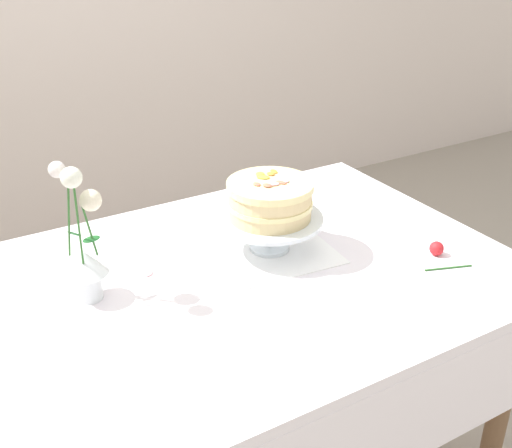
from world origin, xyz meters
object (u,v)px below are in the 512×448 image
layer_cake (270,199)px  fallen_rose (437,249)px  cake_stand (270,222)px  flower_vase (84,250)px  dining_table (249,308)px

layer_cake → fallen_rose: bearing=-35.0°
cake_stand → layer_cake: 0.07m
flower_vase → fallen_rose: bearing=-17.7°
fallen_rose → dining_table: bearing=162.1°
dining_table → flower_vase: (-0.38, 0.12, 0.22)m
cake_stand → fallen_rose: (0.37, -0.26, -0.06)m
dining_table → flower_vase: size_ratio=4.03×
flower_vase → fallen_rose: size_ratio=2.78×
dining_table → fallen_rose: (0.49, -0.16, 0.11)m
cake_stand → flower_vase: flower_vase is taller
layer_cake → dining_table: bearing=-140.8°
dining_table → layer_cake: 0.29m
dining_table → cake_stand: 0.24m
fallen_rose → flower_vase: bearing=162.3°
dining_table → layer_cake: bearing=39.2°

